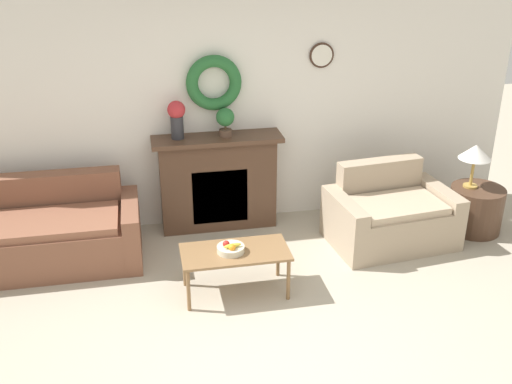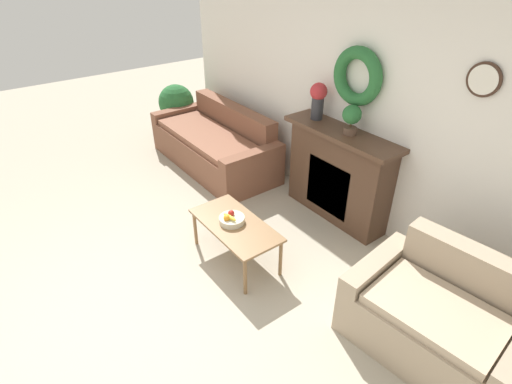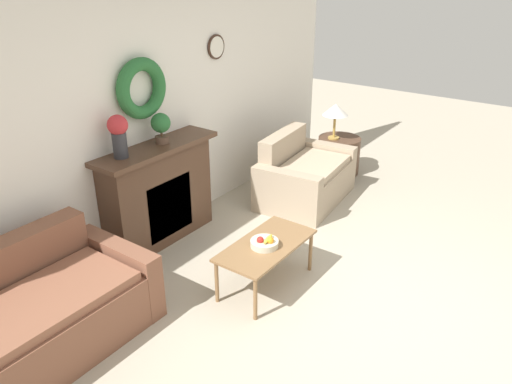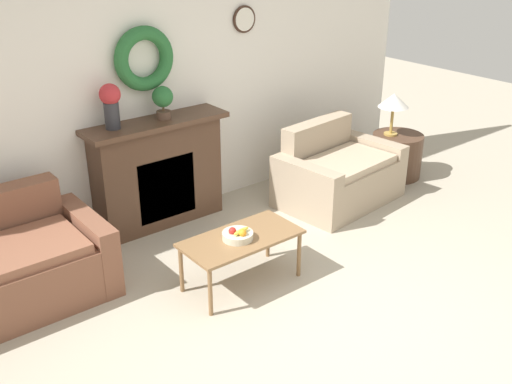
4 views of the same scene
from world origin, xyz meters
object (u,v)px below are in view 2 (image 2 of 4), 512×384
(vase_on_mantel_left, at_px, (318,98))
(fruit_bowl, at_px, (231,219))
(couch_left, at_px, (215,145))
(coffee_table, at_px, (235,227))
(potted_plant_floor_by_couch, at_px, (176,104))
(loveseat_right, at_px, (438,318))
(fireplace, at_px, (338,174))
(potted_plant_on_mantel, at_px, (352,117))

(vase_on_mantel_left, bearing_deg, fruit_bowl, -76.61)
(fruit_bowl, bearing_deg, couch_left, 152.66)
(coffee_table, bearing_deg, potted_plant_floor_by_couch, 162.42)
(coffee_table, bearing_deg, loveseat_right, 20.36)
(fireplace, height_order, loveseat_right, fireplace)
(fireplace, height_order, vase_on_mantel_left, vase_on_mantel_left)
(potted_plant_floor_by_couch, bearing_deg, coffee_table, -17.58)
(fruit_bowl, bearing_deg, vase_on_mantel_left, 103.39)
(loveseat_right, bearing_deg, fireplace, 151.54)
(potted_plant_floor_by_couch, bearing_deg, vase_on_mantel_left, 8.00)
(fireplace, distance_m, loveseat_right, 1.95)
(fireplace, height_order, couch_left, fireplace)
(vase_on_mantel_left, distance_m, potted_plant_floor_by_couch, 2.97)
(fruit_bowl, distance_m, potted_plant_floor_by_couch, 3.35)
(fireplace, xyz_separation_m, vase_on_mantel_left, (-0.42, 0.01, 0.79))
(fireplace, bearing_deg, loveseat_right, -22.29)
(vase_on_mantel_left, bearing_deg, coffee_table, -74.86)
(couch_left, xyz_separation_m, coffee_table, (1.93, -0.96, 0.09))
(coffee_table, distance_m, potted_plant_floor_by_couch, 3.39)
(potted_plant_on_mantel, bearing_deg, fireplace, 171.50)
(potted_plant_on_mantel, xyz_separation_m, potted_plant_floor_by_couch, (-3.36, -0.38, -0.73))
(fireplace, relative_size, couch_left, 0.67)
(fruit_bowl, xyz_separation_m, potted_plant_floor_by_couch, (-3.18, 1.04, 0.07))
(fireplace, relative_size, loveseat_right, 1.03)
(couch_left, xyz_separation_m, vase_on_mantel_left, (1.55, 0.46, 1.03))
(loveseat_right, relative_size, coffee_table, 1.39)
(couch_left, relative_size, vase_on_mantel_left, 5.13)
(fruit_bowl, height_order, potted_plant_floor_by_couch, potted_plant_floor_by_couch)
(coffee_table, xyz_separation_m, vase_on_mantel_left, (-0.38, 1.42, 0.94))
(couch_left, bearing_deg, loveseat_right, -4.11)
(couch_left, relative_size, fruit_bowl, 8.33)
(couch_left, relative_size, coffee_table, 2.13)
(couch_left, relative_size, potted_plant_on_mantel, 6.79)
(fruit_bowl, distance_m, vase_on_mantel_left, 1.70)
(fruit_bowl, bearing_deg, potted_plant_on_mantel, 82.74)
(couch_left, distance_m, potted_plant_on_mantel, 2.33)
(fruit_bowl, distance_m, potted_plant_on_mantel, 1.63)
(couch_left, height_order, potted_plant_floor_by_couch, potted_plant_floor_by_couch)
(coffee_table, relative_size, fruit_bowl, 3.91)
(loveseat_right, distance_m, fruit_bowl, 2.01)
(potted_plant_floor_by_couch, bearing_deg, couch_left, -2.59)
(couch_left, distance_m, potted_plant_floor_by_couch, 1.31)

